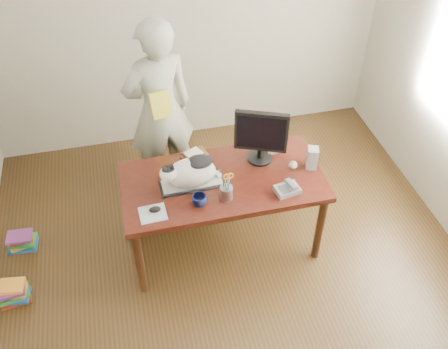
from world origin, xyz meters
TOP-DOWN VIEW (x-y plane):
  - room at (0.00, 0.00)m, footprint 4.50×4.50m
  - desk at (0.00, 0.68)m, footprint 1.60×0.80m
  - keyboard at (-0.24, 0.60)m, footprint 0.50×0.20m
  - cat at (-0.26, 0.59)m, footprint 0.49×0.26m
  - monitor at (0.35, 0.76)m, footprint 0.41×0.27m
  - pen_cup at (-0.02, 0.40)m, footprint 0.11×0.11m
  - mousepad at (-0.58, 0.36)m, footprint 0.20×0.19m
  - mouse at (-0.56, 0.38)m, footprint 0.09×0.06m
  - coffee_mug at (-0.23, 0.37)m, footprint 0.16×0.16m
  - phone at (0.46, 0.35)m, footprint 0.20×0.17m
  - speaker at (0.73, 0.58)m, footprint 0.11×0.12m
  - baseball at (0.58, 0.60)m, footprint 0.07×0.07m
  - book_stack at (-0.16, 0.90)m, footprint 0.24×0.21m
  - calculator at (0.50, 0.91)m, footprint 0.19×0.24m
  - person at (-0.37, 1.48)m, footprint 0.72×0.56m
  - held_book at (-0.37, 1.31)m, footprint 0.18×0.14m
  - book_pile_a at (-1.75, 0.40)m, footprint 0.27×0.22m
  - book_pile_b at (-1.72, 0.95)m, footprint 0.26×0.20m

SIDE VIEW (x-z plane):
  - book_pile_b at x=-1.72m, z-range 0.00..0.15m
  - book_pile_a at x=-1.75m, z-range 0.00..0.18m
  - desk at x=0.00m, z-range 0.23..0.98m
  - mousepad at x=-0.58m, z-range 0.75..0.75m
  - keyboard at x=-0.24m, z-range 0.75..0.78m
  - mouse at x=-0.56m, z-range 0.75..0.79m
  - phone at x=0.46m, z-range 0.74..0.82m
  - calculator at x=0.50m, z-range 0.75..0.82m
  - book_stack at x=-0.16m, z-range 0.75..0.82m
  - baseball at x=0.58m, z-range 0.75..0.82m
  - coffee_mug at x=-0.23m, z-range 0.75..0.84m
  - pen_cup at x=-0.02m, z-range 0.69..0.94m
  - speaker at x=0.73m, z-range 0.75..0.94m
  - person at x=-0.37m, z-range 0.00..1.75m
  - cat at x=-0.26m, z-range 0.75..1.03m
  - monitor at x=0.35m, z-range 0.78..1.26m
  - held_book at x=-0.37m, z-range 0.94..1.16m
  - room at x=0.00m, z-range -0.90..3.60m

